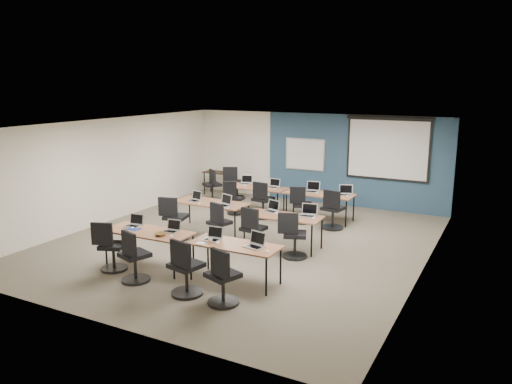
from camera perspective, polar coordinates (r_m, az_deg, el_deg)
The scene contains 58 objects.
floor at distance 11.61m, azimuth -1.47°, elevation -5.67°, with size 8.00×9.00×0.02m, color #6B6354.
ceiling at distance 11.07m, azimuth -1.55°, elevation 7.72°, with size 8.00×9.00×0.02m, color white.
wall_back at distance 15.29m, azimuth 6.76°, elevation 3.87°, with size 8.00×0.04×2.70m, color beige.
wall_front at distance 7.78m, azimuth -17.96°, elevation -5.10°, with size 8.00×0.04×2.70m, color beige.
wall_left at distance 13.64m, azimuth -16.36°, elevation 2.40°, with size 0.04×9.00×2.70m, color beige.
wall_right at distance 9.99m, azimuth 18.96°, elevation -1.33°, with size 0.04×9.00×2.70m, color beige.
blue_accent_panel at distance 14.87m, azimuth 11.22°, elevation 3.47°, with size 5.50×0.04×2.70m, color #3D5977.
whiteboard at distance 15.32m, azimuth 5.62°, elevation 4.29°, with size 1.28×0.03×0.98m.
projector_screen at distance 14.50m, azimuth 14.85°, elevation 5.21°, with size 2.40×0.10×1.82m.
training_table_front_left at distance 10.13m, azimuth -12.21°, elevation -4.63°, with size 1.81×0.75×0.73m.
training_table_front_right at distance 9.14m, azimuth -2.42°, elevation -6.27°, with size 1.69×0.70×0.73m.
training_table_mid_left at distance 12.29m, azimuth -5.20°, elevation -1.37°, with size 1.87×0.78×0.73m.
training_table_mid_right at distance 11.05m, azimuth 3.07°, elevation -2.93°, with size 1.74×0.72×0.73m.
training_table_back_left at distance 13.99m, azimuth 0.07°, elevation 0.37°, with size 1.70×0.71×0.73m.
training_table_back_right at distance 13.30m, azimuth 7.18°, elevation -0.35°, with size 1.85×0.77×0.73m.
laptop_0 at distance 10.51m, azimuth -13.76°, elevation -3.49°, with size 0.32×0.27×0.24m.
mouse_0 at distance 10.37m, azimuth -13.90°, elevation -3.99°, with size 0.06×0.10×0.03m, color white.
task_chair_0 at distance 10.17m, azimuth -16.27°, elevation -6.42°, with size 0.54×0.52×1.00m.
laptop_1 at distance 9.98m, azimuth -9.61°, elevation -4.17°, with size 0.30×0.25×0.23m.
mouse_1 at distance 9.69m, azimuth -9.62°, elevation -4.97°, with size 0.06×0.09×0.03m, color white.
task_chair_1 at distance 9.48m, azimuth -13.80°, elevation -7.61°, with size 0.55×0.53×1.01m.
laptop_2 at distance 9.38m, azimuth -4.94°, elevation -5.11°, with size 0.31×0.27×0.24m.
mouse_2 at distance 9.18m, azimuth -4.42°, elevation -5.82°, with size 0.06×0.10×0.03m, color white.
task_chair_2 at distance 8.74m, azimuth -8.10°, elevation -9.05°, with size 0.56×0.56×1.04m.
laptop_3 at distance 8.97m, azimuth -0.06°, elevation -5.87°, with size 0.34×0.29×0.26m.
mouse_3 at distance 8.72m, azimuth 1.33°, elevation -6.78°, with size 0.06×0.09×0.03m, color white.
task_chair_3 at distance 8.32m, azimuth -3.87°, elevation -10.16°, with size 0.55×0.53×1.01m.
laptop_4 at distance 12.45m, azimuth -7.00°, elevation -0.74°, with size 0.31×0.27×0.24m.
mouse_4 at distance 12.13m, azimuth -6.48°, elevation -1.32°, with size 0.06×0.09×0.03m, color white.
task_chair_4 at distance 11.79m, azimuth -9.31°, elevation -3.36°, with size 0.57×0.57×1.04m.
laptop_5 at distance 11.91m, azimuth -3.61°, elevation -1.25°, with size 0.34×0.29×0.26m.
mouse_5 at distance 11.63m, azimuth -3.22°, elevation -1.85°, with size 0.06×0.10×0.03m, color white.
task_chair_5 at distance 11.38m, azimuth -4.26°, elevation -3.95°, with size 0.51×0.50×0.98m.
laptop_6 at distance 11.37m, azimuth 1.84°, elevation -1.92°, with size 0.32×0.28×0.25m.
mouse_6 at distance 11.17m, azimuth 2.38°, elevation -2.45°, with size 0.06×0.10×0.04m, color white.
task_chair_6 at distance 10.84m, azimuth -0.39°, elevation -4.70°, with size 0.53×0.53×1.00m.
laptop_7 at distance 11.03m, azimuth 5.98°, elevation -2.41°, with size 0.35×0.30×0.27m.
mouse_7 at distance 10.83m, azimuth 6.60°, elevation -3.00°, with size 0.06×0.10×0.04m, color white.
task_chair_7 at distance 10.47m, azimuth 4.27°, elevation -5.37°, with size 0.55×0.52×1.00m.
laptop_8 at distance 14.40m, azimuth -1.21°, elevation 1.17°, with size 0.33×0.28×0.25m.
mouse_8 at distance 14.07m, azimuth -1.24°, elevation 0.68°, with size 0.05×0.09×0.03m, color white.
task_chair_8 at distance 13.87m, azimuth -2.54°, elevation -0.98°, with size 0.50×0.47×0.96m.
laptop_9 at distance 13.93m, azimuth 2.02°, elevation 0.77°, with size 0.32×0.27×0.24m.
mouse_9 at distance 13.70m, azimuth 2.20°, elevation 0.36°, with size 0.06×0.10×0.03m, color white.
task_chair_9 at distance 13.44m, azimuth 0.73°, elevation -1.27°, with size 0.54×0.54×1.02m.
laptop_10 at distance 13.48m, azimuth 6.43°, elevation 0.32°, with size 0.36×0.30×0.27m.
mouse_10 at distance 13.31m, azimuth 7.00°, elevation -0.09°, with size 0.06×0.10×0.04m, color white.
task_chair_10 at distance 13.05m, azimuth 5.21°, elevation -1.82°, with size 0.52×0.50×0.98m.
laptop_11 at distance 13.19m, azimuth 10.11°, elevation -0.07°, with size 0.35×0.30×0.27m.
mouse_11 at distance 13.07m, azimuth 10.42°, elevation -0.43°, with size 0.06×0.10×0.04m, color white.
task_chair_11 at distance 12.60m, azimuth 8.73°, elevation -2.34°, with size 0.55×0.55×1.03m.
blue_mousepad at distance 10.32m, azimuth -13.81°, elevation -4.13°, with size 0.26×0.22×0.01m, color navy.
snack_bowl at distance 9.78m, azimuth -10.88°, elevation -4.76°, with size 0.21×0.21×0.05m, color brown.
snack_plate at distance 9.20m, azimuth -6.35°, elevation -5.85°, with size 0.17×0.17×0.01m, color white.
coffee_cup at distance 9.20m, azimuth -5.24°, elevation -5.59°, with size 0.07×0.07×0.06m, color silver.
utility_table at distance 16.31m, azimuth -4.43°, elevation 1.98°, with size 0.90×0.50×0.75m.
spare_chair_a at distance 15.69m, azimuth -2.42°, elevation 0.75°, with size 0.61×0.56×1.04m.
spare_chair_b at distance 15.38m, azimuth -5.01°, elevation 0.45°, with size 0.63×0.55×1.02m.
Camera 1 is at (5.39, -9.63, 3.62)m, focal length 35.00 mm.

